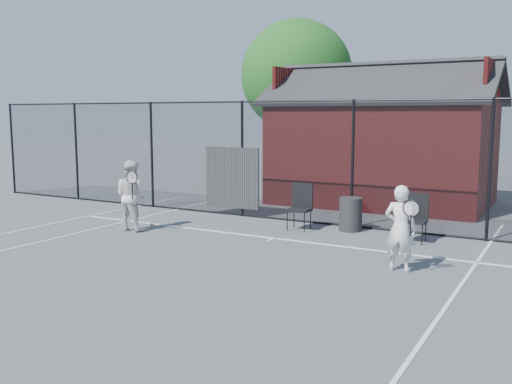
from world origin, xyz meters
The scene contains 10 objects.
ground centered at (0.00, 0.00, 0.00)m, with size 80.00×80.00×0.00m, color #494E54.
court_lines centered at (0.00, -1.32, 0.01)m, with size 11.02×18.00×0.01m.
fence centered at (-0.30, 5.00, 1.45)m, with size 22.04×3.00×3.00m.
clubhouse centered at (0.50, 9.00, 1.61)m, with size 6.50×4.36×4.19m.
tree_left centered at (-4.50, 13.50, 4.19)m, with size 4.48×4.48×6.44m.
player_front centered at (3.03, 1.79, 0.74)m, with size 0.67×0.50×1.48m.
player_back centered at (-3.29, 2.19, 0.81)m, with size 0.88×0.65×1.62m.
chair_left centered at (0.06, 4.10, 0.52)m, with size 0.50×0.52×1.05m, color black.
chair_right centered at (2.70, 4.10, 0.50)m, with size 0.48×0.50×0.99m, color black.
waste_bin centered at (1.13, 4.60, 0.38)m, with size 0.52×0.52×0.77m, color black.
Camera 1 is at (5.55, -7.66, 2.66)m, focal length 40.00 mm.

